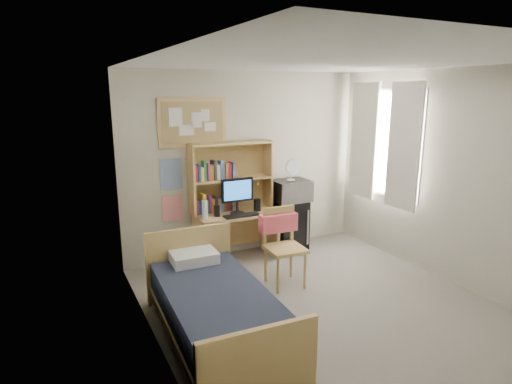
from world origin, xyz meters
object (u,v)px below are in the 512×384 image
speaker_right (257,205)px  bulletin_board (193,122)px  desk_fan (291,171)px  mini_fridge (289,225)px  desk_chair (285,248)px  desk (236,236)px  bed (217,316)px  monitor (237,196)px  microwave (291,190)px  speaker_left (217,211)px

speaker_right → bulletin_board: bearing=156.7°
speaker_right → desk_fan: bearing=8.8°
mini_fridge → bulletin_board: bearing=170.5°
desk_chair → desk_fan: desk_fan is taller
desk → bed: 2.02m
mini_fridge → monitor: monitor is taller
desk → desk_chair: size_ratio=1.15×
bed → speaker_right: (1.28, 1.70, 0.52)m
desk → desk_chair: (0.20, -1.01, 0.13)m
desk_chair → desk_fan: size_ratio=3.36×
bulletin_board → desk_fan: bulletin_board is taller
desk → mini_fridge: bearing=3.3°
monitor → speaker_right: monitor is taller
mini_fridge → bed: 2.60m
mini_fridge → microwave: bearing=-90.0°
mini_fridge → speaker_left: size_ratio=4.91×
desk → microwave: size_ratio=2.10×
bed → desk: bearing=63.5°
desk → monitor: (-0.00, -0.06, 0.59)m
microwave → desk_fan: desk_fan is taller
desk → bulletin_board: bearing=150.2°
microwave → speaker_right: bearing=-171.4°
bulletin_board → desk_fan: (1.37, -0.26, -0.72)m
bed → monitor: monitor is taller
desk → speaker_right: 0.53m
desk_chair → speaker_left: size_ratio=6.24×
desk → speaker_right: speaker_right is taller
mini_fridge → desk_fan: size_ratio=2.64×
microwave → desk_fan: bearing=90.6°
bulletin_board → bed: (-0.50, -2.05, -1.66)m
speaker_left → speaker_right: size_ratio=0.87×
bulletin_board → microwave: (1.37, -0.26, -1.01)m
monitor → microwave: (0.89, 0.08, -0.03)m
speaker_right → microwave: bearing=8.8°
desk_chair → speaker_right: (0.10, 0.95, 0.30)m
speaker_left → bulletin_board: bearing=118.7°
desk_chair → monitor: monitor is taller
speaker_right → desk_fan: desk_fan is taller
bulletin_board → bed: 2.68m
speaker_left → mini_fridge: bearing=5.4°
speaker_right → microwave: microwave is taller
microwave → desk: bearing=-178.2°
desk_chair → desk: bearing=105.1°
speaker_left → speaker_right: 0.60m
desk → monitor: bearing=-90.0°
speaker_left → desk_chair: bearing=-61.4°
desk → bed: desk is taller
desk → monitor: size_ratio=2.29×
bulletin_board → desk: size_ratio=0.85×
bulletin_board → monitor: bearing=-35.6°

